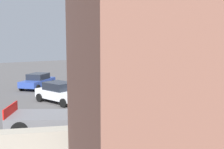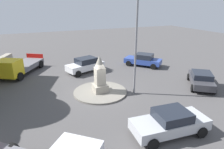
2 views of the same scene
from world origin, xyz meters
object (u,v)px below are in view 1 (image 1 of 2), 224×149
monument (122,78)px  tree_near_wall (178,52)px  car_dark_grey_passing (96,74)px  streetlamp (118,37)px  tree_far_corner (218,39)px  car_white_parked_left (59,92)px  car_blue_far_side (38,81)px  truck_yellow_waiting (80,114)px  car_silver_approaching (165,78)px

monument → tree_near_wall: size_ratio=0.51×
car_dark_grey_passing → streetlamp: bearing=169.8°
monument → tree_far_corner: bearing=169.2°
monument → streetlamp: streetlamp is taller
car_white_parked_left → car_blue_far_side: 6.93m
streetlamp → truck_yellow_waiting: size_ratio=1.38×
car_dark_grey_passing → car_white_parked_left: bearing=136.3°
car_white_parked_left → truck_yellow_waiting: truck_yellow_waiting is taller
monument → tree_far_corner: (-10.71, 2.05, 3.32)m
car_white_parked_left → car_dark_grey_passing: bearing=-43.7°
car_white_parked_left → car_dark_grey_passing: size_ratio=1.02×
tree_near_wall → tree_far_corner: 2.10m
streetlamp → truck_yellow_waiting: streetlamp is taller
streetlamp → car_dark_grey_passing: 7.60m
car_silver_approaching → car_white_parked_left: bearing=96.3°
streetlamp → tree_far_corner: bearing=166.1°
car_white_parked_left → monument: bearing=-93.8°
car_white_parked_left → truck_yellow_waiting: bearing=166.1°
car_dark_grey_passing → car_silver_approaching: bearing=-147.7°
truck_yellow_waiting → tree_far_corner: bearing=-129.5°
truck_yellow_waiting → tree_far_corner: tree_far_corner is taller
car_silver_approaching → tree_near_wall: tree_near_wall is taller
monument → streetlamp: (2.53, -1.24, 3.47)m
car_blue_far_side → tree_far_corner: size_ratio=0.60×
car_dark_grey_passing → truck_yellow_waiting: truck_yellow_waiting is taller
monument → car_blue_far_side: monument is taller
streetlamp → car_blue_far_side: bearing=52.9°
tree_near_wall → tree_far_corner: tree_far_corner is taller
monument → car_blue_far_side: size_ratio=0.71×
car_silver_approaching → car_blue_far_side: bearing=64.9°
streetlamp → truck_yellow_waiting: bearing=136.2°
car_silver_approaching → truck_yellow_waiting: size_ratio=0.75×
monument → streetlamp: bearing=-26.1°
tree_near_wall → car_blue_far_side: bearing=3.8°
monument → tree_far_corner: 11.40m
monument → tree_near_wall: 11.01m
car_white_parked_left → tree_near_wall: (-10.33, -1.73, 3.38)m
truck_yellow_waiting → car_silver_approaching: bearing=-60.0°
monument → truck_yellow_waiting: monument is taller
truck_yellow_waiting → car_dark_grey_passing: bearing=-32.6°
car_dark_grey_passing → truck_yellow_waiting: bearing=147.4°
monument → car_dark_grey_passing: (8.73, -2.35, -0.79)m
tree_far_corner → tree_near_wall: bearing=67.7°
streetlamp → monument: bearing=153.9°
car_silver_approaching → car_blue_far_side: 13.04m
car_white_parked_left → tree_far_corner: size_ratio=0.60×
tree_near_wall → car_white_parked_left: bearing=9.5°
monument → tree_near_wall: tree_near_wall is taller
streetlamp → car_silver_approaching: 7.00m
monument → car_white_parked_left: 5.69m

